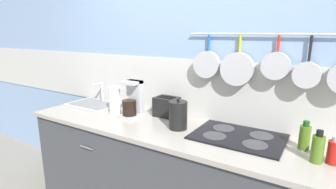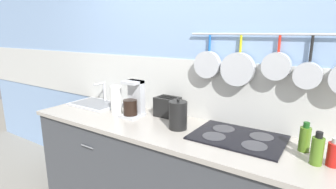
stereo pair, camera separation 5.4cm
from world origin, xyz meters
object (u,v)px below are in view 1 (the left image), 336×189
at_px(paper_towel_roll, 115,100).
at_px(kettle, 178,115).
at_px(bottle_vinegar, 305,137).
at_px(bottle_hot_sauce, 318,148).
at_px(coffee_maker, 133,102).
at_px(bottle_dish_soap, 334,152).
at_px(toaster, 167,107).

distance_m(paper_towel_roll, kettle, 0.69).
height_order(bottle_vinegar, bottle_hot_sauce, bottle_hot_sauce).
height_order(coffee_maker, bottle_hot_sauce, coffee_maker).
distance_m(paper_towel_roll, coffee_maker, 0.20).
height_order(bottle_vinegar, bottle_dish_soap, bottle_vinegar).
bearing_deg(bottle_vinegar, bottle_hot_sauce, -62.45).
relative_size(paper_towel_roll, bottle_vinegar, 1.33).
relative_size(paper_towel_roll, bottle_hot_sauce, 1.30).
height_order(paper_towel_roll, bottle_vinegar, paper_towel_roll).
distance_m(coffee_maker, bottle_dish_soap, 1.53).
distance_m(kettle, bottle_dish_soap, 1.03).
bearing_deg(coffee_maker, bottle_dish_soap, -2.84).
xyz_separation_m(coffee_maker, bottle_hot_sauce, (1.44, -0.10, -0.05)).
relative_size(kettle, bottle_hot_sauce, 1.23).
height_order(coffee_maker, kettle, coffee_maker).
bearing_deg(bottle_hot_sauce, kettle, 176.99).
xyz_separation_m(toaster, bottle_vinegar, (1.11, -0.11, -0.00)).
xyz_separation_m(coffee_maker, kettle, (0.49, -0.05, -0.02)).
distance_m(toaster, bottle_dish_soap, 1.29).
xyz_separation_m(coffee_maker, bottle_dish_soap, (1.52, -0.08, -0.06)).
xyz_separation_m(kettle, bottle_vinegar, (0.87, 0.10, -0.03)).
bearing_deg(paper_towel_roll, coffee_maker, 4.56).
distance_m(toaster, bottle_hot_sauce, 1.22).
distance_m(coffee_maker, toaster, 0.30).
xyz_separation_m(toaster, kettle, (0.24, -0.22, 0.02)).
relative_size(coffee_maker, bottle_hot_sauce, 1.64).
distance_m(paper_towel_roll, toaster, 0.49).
relative_size(bottle_hot_sauce, bottle_dish_soap, 1.19).
xyz_separation_m(kettle, bottle_dish_soap, (1.03, -0.02, -0.04)).
distance_m(coffee_maker, kettle, 0.50).
bearing_deg(toaster, kettle, -41.83).
distance_m(paper_towel_roll, bottle_dish_soap, 1.73).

